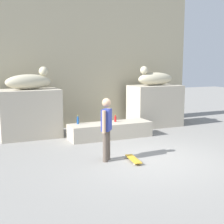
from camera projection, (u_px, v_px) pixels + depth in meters
ground_plane at (149, 159)px, 8.39m from camera, size 40.00×40.00×0.00m
facade_wall at (86, 53)px, 12.64m from camera, size 9.17×0.60×5.91m
pedestal_left at (30, 114)px, 10.78m from camera, size 2.04×1.23×1.67m
pedestal_right at (155, 106)px, 12.76m from camera, size 2.04×1.23×1.67m
statue_reclining_left at (30, 81)px, 10.63m from camera, size 1.68×0.86×0.78m
statue_reclining_right at (155, 78)px, 12.57m from camera, size 1.63×0.67×0.78m
ledge_block at (110, 130)px, 10.76m from camera, size 2.89×0.84×0.52m
skater at (106, 127)px, 8.13m from camera, size 0.38×0.44×1.67m
skateboard at (133, 159)px, 8.19m from camera, size 0.31×0.82×0.08m
bottle_blue at (78, 120)px, 10.51m from camera, size 0.07×0.07×0.30m
bottle_red at (115, 119)px, 10.91m from camera, size 0.08×0.08×0.26m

